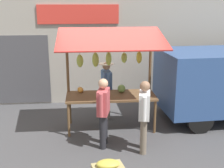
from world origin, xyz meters
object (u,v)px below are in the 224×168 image
Objects in this scene: market_stall at (110,69)px; vendor_with_sunhat at (106,86)px; shopper_in_grey_tee at (144,112)px; shopper_with_shopping_bag at (103,108)px.

market_stall reaches higher than vendor_with_sunhat.
market_stall is 1.56m from shopper_in_grey_tee.
market_stall reaches higher than shopper_with_shopping_bag.
market_stall is at bearing -3.94° from vendor_with_sunhat.
market_stall reaches higher than shopper_in_grey_tee.
vendor_with_sunhat is at bearing 6.57° from shopper_with_shopping_bag.
market_stall is at bearing -0.37° from shopper_with_shopping_bag.
market_stall is at bearing 37.13° from shopper_in_grey_tee.
vendor_with_sunhat is 2.11m from shopper_in_grey_tee.
shopper_in_grey_tee is (-0.63, 2.01, -0.01)m from vendor_with_sunhat.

